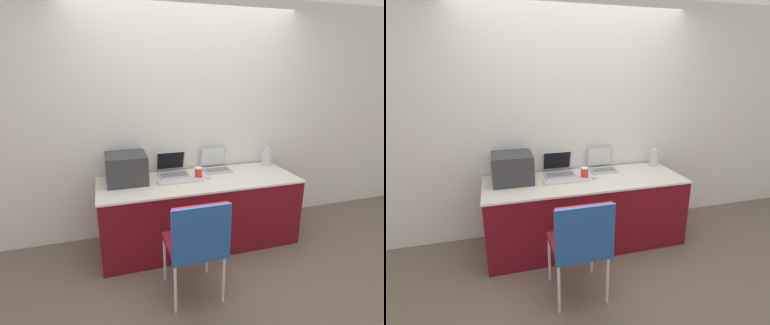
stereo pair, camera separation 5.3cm
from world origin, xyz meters
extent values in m
plane|color=#6B5B4C|center=(0.00, 0.00, 0.00)|extent=(14.00, 14.00, 0.00)
cube|color=silver|center=(0.00, 0.79, 1.30)|extent=(8.00, 0.05, 2.60)
cube|color=maroon|center=(0.00, 0.36, 0.36)|extent=(2.08, 0.73, 0.72)
cube|color=silver|center=(0.00, 0.36, 0.73)|extent=(2.10, 0.75, 0.02)
cube|color=#333338|center=(-0.74, 0.50, 0.89)|extent=(0.41, 0.39, 0.30)
cube|color=black|center=(-0.74, 0.46, 1.01)|extent=(0.32, 0.29, 0.05)
cube|color=#B7B7BC|center=(-0.23, 0.55, 0.75)|extent=(0.33, 0.23, 0.02)
cube|color=slate|center=(-0.23, 0.54, 0.76)|extent=(0.29, 0.13, 0.00)
cube|color=#B7B7BC|center=(-0.23, 0.71, 0.87)|extent=(0.33, 0.08, 0.22)
cube|color=black|center=(-0.23, 0.70, 0.87)|extent=(0.30, 0.07, 0.20)
cube|color=#B7B7BC|center=(0.28, 0.57, 0.75)|extent=(0.31, 0.23, 0.02)
cube|color=slate|center=(0.28, 0.56, 0.76)|extent=(0.27, 0.13, 0.00)
cube|color=#B7B7BC|center=(0.28, 0.71, 0.87)|extent=(0.31, 0.05, 0.23)
cube|color=silver|center=(0.28, 0.71, 0.87)|extent=(0.27, 0.04, 0.20)
cube|color=silver|center=(-0.21, 0.35, 0.75)|extent=(0.47, 0.13, 0.02)
cylinder|color=red|center=(0.00, 0.39, 0.80)|extent=(0.08, 0.08, 0.11)
cylinder|color=white|center=(0.00, 0.39, 0.86)|extent=(0.08, 0.08, 0.01)
ellipsoid|color=silver|center=(0.10, 0.35, 0.76)|extent=(0.07, 0.04, 0.04)
cylinder|color=silver|center=(0.94, 0.61, 0.83)|extent=(0.11, 0.11, 0.18)
sphere|color=silver|center=(0.94, 0.61, 0.93)|extent=(0.06, 0.06, 0.06)
cube|color=maroon|center=(-0.30, -0.38, 0.46)|extent=(0.44, 0.44, 0.04)
cube|color=maroon|center=(-0.30, -0.59, 0.69)|extent=(0.44, 0.03, 0.42)
cylinder|color=silver|center=(-0.50, -0.18, 0.22)|extent=(0.02, 0.02, 0.44)
cylinder|color=silver|center=(-0.10, -0.18, 0.22)|extent=(0.02, 0.02, 0.44)
cylinder|color=silver|center=(-0.50, -0.58, 0.22)|extent=(0.02, 0.02, 0.44)
cylinder|color=silver|center=(-0.10, -0.58, 0.22)|extent=(0.02, 0.02, 0.44)
cube|color=#1E478C|center=(-0.30, -0.61, 0.67)|extent=(0.46, 0.02, 0.46)
camera|label=1|loc=(-0.93, -2.47, 1.83)|focal=28.00mm
camera|label=2|loc=(-0.88, -2.48, 1.83)|focal=28.00mm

